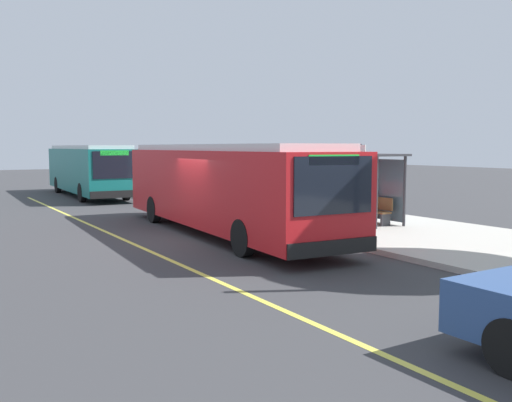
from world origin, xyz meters
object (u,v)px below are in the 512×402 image
object	(u,v)px
waiting_bench	(373,210)
route_sign_post	(360,178)
transit_bus_second	(89,168)
pedestrian_commuter	(286,193)
transit_bus_main	(223,185)

from	to	relation	value
waiting_bench	route_sign_post	distance (m)	3.65
transit_bus_second	pedestrian_commuter	distance (m)	15.89
waiting_bench	pedestrian_commuter	xyz separation A→B (m)	(-2.69, -1.91, 0.48)
transit_bus_main	pedestrian_commuter	xyz separation A→B (m)	(-1.16, 3.30, -0.50)
transit_bus_main	transit_bus_second	xyz separation A→B (m)	(-16.70, 0.02, -0.00)
transit_bus_second	pedestrian_commuter	xyz separation A→B (m)	(15.54, 3.28, -0.50)
transit_bus_main	pedestrian_commuter	bearing A→B (deg)	109.45
transit_bus_second	route_sign_post	size ratio (longest dim) A/B	4.16
pedestrian_commuter	transit_bus_main	bearing A→B (deg)	-70.55
pedestrian_commuter	waiting_bench	bearing A→B (deg)	35.42
transit_bus_second	route_sign_post	bearing A→B (deg)	7.26
route_sign_post	transit_bus_second	bearing A→B (deg)	-172.74
transit_bus_main	transit_bus_second	bearing A→B (deg)	179.93
transit_bus_main	waiting_bench	distance (m)	5.52
pedestrian_commuter	route_sign_post	bearing A→B (deg)	-7.84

